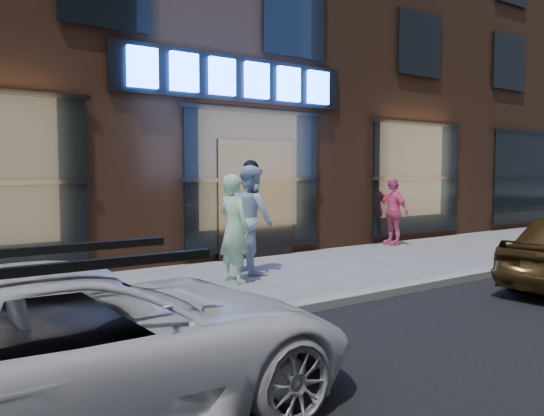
{
  "coord_description": "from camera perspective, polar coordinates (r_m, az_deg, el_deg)",
  "views": [
    {
      "loc": [
        -5.91,
        -5.2,
        1.78
      ],
      "look_at": [
        -1.2,
        1.6,
        1.2
      ],
      "focal_mm": 35.0,
      "sensor_mm": 36.0,
      "label": 1
    }
  ],
  "objects": [
    {
      "name": "ground",
      "position": [
        8.07,
        13.79,
        -8.84
      ],
      "size": [
        90.0,
        90.0,
        0.0
      ],
      "primitive_type": "plane",
      "color": "slate",
      "rests_on": "ground"
    },
    {
      "name": "man_bowtie",
      "position": [
        8.45,
        -4.12,
        -2.22
      ],
      "size": [
        0.51,
        0.69,
        1.73
      ],
      "primitive_type": "imported",
      "rotation": [
        0.0,
        0.0,
        1.74
      ],
      "color": "#AFE6B8",
      "rests_on": "ground"
    },
    {
      "name": "passerby",
      "position": [
        13.11,
        12.84,
        -0.37
      ],
      "size": [
        0.46,
        0.97,
        1.6
      ],
      "primitive_type": "imported",
      "rotation": [
        0.0,
        0.0,
        -1.65
      ],
      "color": "pink",
      "rests_on": "ground"
    },
    {
      "name": "man_cap",
      "position": [
        9.29,
        -2.28,
        -1.16
      ],
      "size": [
        0.77,
        0.96,
        1.88
      ],
      "primitive_type": "imported",
      "rotation": [
        0.0,
        0.0,
        1.51
      ],
      "color": "silver",
      "rests_on": "ground"
    },
    {
      "name": "curb",
      "position": [
        8.06,
        13.8,
        -8.43
      ],
      "size": [
        60.0,
        0.25,
        0.12
      ],
      "primitive_type": "cube",
      "color": "gray",
      "rests_on": "ground"
    },
    {
      "name": "storefront_building",
      "position": [
        14.84,
        -10.76,
        17.06
      ],
      "size": [
        30.2,
        8.28,
        10.3
      ],
      "color": "#54301E",
      "rests_on": "ground"
    },
    {
      "name": "white_suv",
      "position": [
        3.99,
        -20.2,
        -13.8
      ],
      "size": [
        4.23,
        2.1,
        1.15
      ],
      "primitive_type": "imported",
      "rotation": [
        0.0,
        0.0,
        1.62
      ],
      "color": "silver",
      "rests_on": "ground"
    }
  ]
}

